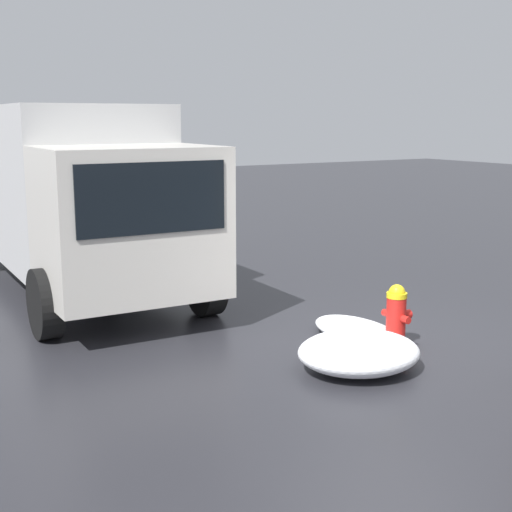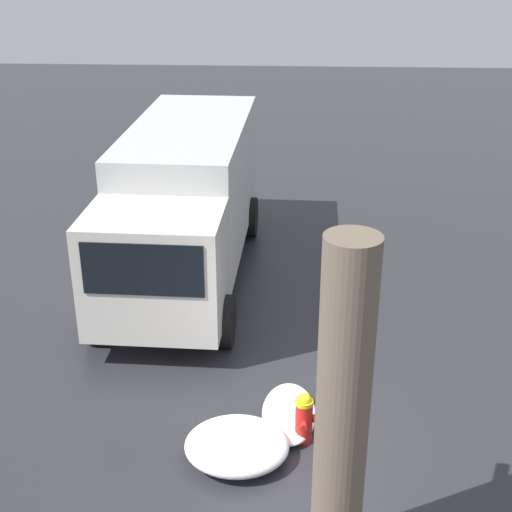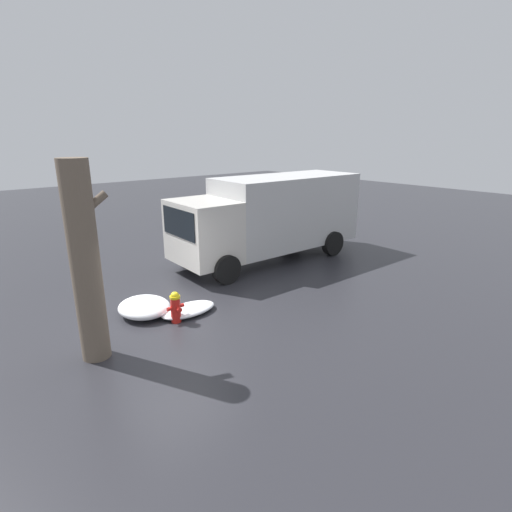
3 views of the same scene
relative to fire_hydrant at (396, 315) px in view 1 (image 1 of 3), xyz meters
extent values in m
plane|color=#28282D|center=(0.00, 0.00, -0.40)|extent=(60.00, 60.00, 0.00)
cylinder|color=red|center=(0.00, 0.00, -0.09)|extent=(0.24, 0.24, 0.62)
cylinder|color=yellow|center=(0.00, 0.00, 0.25)|extent=(0.25, 0.25, 0.06)
sphere|color=yellow|center=(0.00, 0.00, 0.28)|extent=(0.20, 0.20, 0.20)
cylinder|color=red|center=(0.00, -0.16, -0.02)|extent=(0.11, 0.10, 0.11)
cylinder|color=red|center=(0.17, 0.00, -0.02)|extent=(0.10, 0.09, 0.09)
cylinder|color=red|center=(-0.17, 0.00, -0.02)|extent=(0.10, 0.09, 0.09)
cube|color=beige|center=(2.42, 2.42, 1.02)|extent=(1.73, 2.27, 1.93)
cube|color=black|center=(1.58, 2.45, 1.40)|extent=(0.08, 1.87, 0.85)
cube|color=#BCBCBC|center=(5.96, 2.32, 1.29)|extent=(5.47, 2.38, 2.48)
cylinder|color=black|center=(2.47, 1.31, 0.05)|extent=(0.91, 0.31, 0.90)
cylinder|color=black|center=(2.54, 3.53, 0.05)|extent=(0.91, 0.31, 0.90)
cylinder|color=black|center=(7.28, 1.17, 0.05)|extent=(0.91, 0.31, 0.90)
ellipsoid|color=white|center=(0.46, 0.21, -0.29)|extent=(1.46, 0.78, 0.22)
ellipsoid|color=white|center=(-0.39, 0.89, -0.20)|extent=(1.24, 1.40, 0.40)
camera|label=1|loc=(-6.22, 5.75, 2.33)|focal=50.00mm
camera|label=2|loc=(-7.93, 0.24, 6.03)|focal=50.00mm
camera|label=3|loc=(-4.21, -7.89, 3.92)|focal=28.00mm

